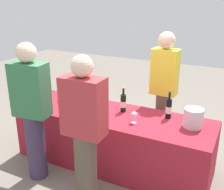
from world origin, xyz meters
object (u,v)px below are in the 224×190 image
at_px(wine_bottle_1, 89,96).
at_px(wine_glass_5, 134,115).
at_px(wine_bottle_2, 123,103).
at_px(guest_0, 32,109).
at_px(server_pouring, 164,87).
at_px(wine_glass_3, 86,107).
at_px(guest_1, 84,128).
at_px(wine_bottle_0, 65,91).
at_px(ice_bucket, 193,118).
at_px(wine_glass_4, 101,111).
at_px(wine_bottle_3, 169,108).
at_px(wine_glass_1, 66,101).
at_px(wine_glass_0, 50,102).
at_px(wine_glass_2, 67,104).

xyz_separation_m(wine_bottle_1, wine_glass_5, (0.77, -0.27, -0.01)).
xyz_separation_m(wine_bottle_2, guest_0, (-0.79, -0.78, 0.06)).
bearing_deg(server_pouring, wine_glass_3, 51.53).
bearing_deg(wine_bottle_2, wine_glass_3, -144.71).
bearing_deg(guest_1, wine_bottle_0, 134.18).
bearing_deg(wine_bottle_0, ice_bucket, -2.98).
height_order(wine_bottle_0, wine_bottle_1, wine_bottle_0).
height_order(wine_glass_4, guest_0, guest_0).
distance_m(wine_bottle_0, wine_glass_4, 0.87).
bearing_deg(wine_bottle_3, wine_bottle_1, -177.48).
bearing_deg(wine_glass_1, wine_bottle_1, 46.88).
height_order(wine_bottle_1, wine_glass_0, wine_bottle_1).
height_order(wine_bottle_2, wine_glass_5, wine_bottle_2).
relative_size(wine_glass_0, wine_glass_1, 1.00).
bearing_deg(wine_bottle_0, wine_glass_5, -14.25).
bearing_deg(wine_glass_5, wine_glass_2, -177.54).
xyz_separation_m(wine_glass_2, wine_glass_5, (0.91, 0.04, 0.01)).
xyz_separation_m(wine_glass_0, server_pouring, (1.25, 0.90, 0.13)).
bearing_deg(wine_glass_2, wine_glass_5, 2.46).
distance_m(wine_bottle_0, ice_bucket, 1.82).
xyz_separation_m(wine_bottle_1, guest_0, (-0.27, -0.81, 0.07)).
bearing_deg(wine_bottle_3, guest_0, -147.85).
distance_m(wine_bottle_2, guest_1, 0.87).
bearing_deg(wine_bottle_1, wine_glass_2, -114.07).
xyz_separation_m(wine_bottle_0, wine_glass_2, (0.28, -0.34, -0.03)).
bearing_deg(guest_0, guest_1, -13.87).
bearing_deg(server_pouring, wine_glass_2, 43.02).
xyz_separation_m(ice_bucket, server_pouring, (-0.54, 0.61, 0.11)).
height_order(wine_glass_0, guest_1, guest_1).
bearing_deg(wine_glass_1, wine_glass_5, -2.26).
bearing_deg(wine_glass_3, ice_bucket, 10.31).
relative_size(wine_bottle_2, ice_bucket, 1.49).
relative_size(guest_0, guest_1, 1.03).
bearing_deg(wine_glass_2, guest_1, -43.07).
distance_m(wine_bottle_3, server_pouring, 0.55).
xyz_separation_m(wine_bottle_3, wine_glass_5, (-0.32, -0.32, -0.02)).
xyz_separation_m(wine_glass_0, wine_glass_3, (0.52, 0.06, 0.00)).
bearing_deg(wine_bottle_1, wine_glass_3, -65.40).
relative_size(wine_bottle_2, wine_glass_4, 2.39).
xyz_separation_m(wine_bottle_3, wine_glass_2, (-1.23, -0.36, -0.03)).
height_order(wine_glass_1, guest_1, guest_1).
height_order(wine_glass_3, guest_0, guest_0).
bearing_deg(wine_bottle_1, server_pouring, 32.22).
height_order(wine_glass_5, guest_0, guest_0).
distance_m(wine_glass_0, wine_glass_4, 0.76).
relative_size(wine_glass_2, ice_bucket, 0.57).
height_order(wine_glass_1, server_pouring, server_pouring).
xyz_separation_m(wine_bottle_1, guest_1, (0.49, -0.89, 0.03)).
relative_size(wine_glass_4, server_pouring, 0.08).
bearing_deg(guest_0, wine_bottle_3, 24.96).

